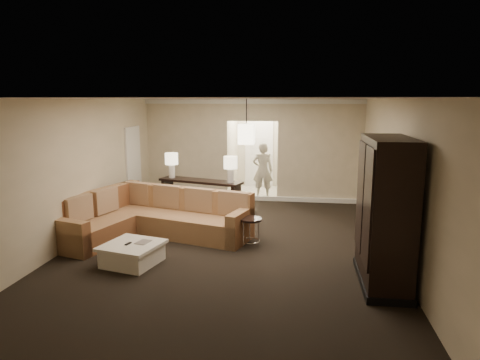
# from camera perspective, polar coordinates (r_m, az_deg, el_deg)

# --- Properties ---
(ground) EXTENTS (8.00, 8.00, 0.00)m
(ground) POSITION_cam_1_polar(r_m,az_deg,el_deg) (8.28, -1.55, -8.95)
(ground) COLOR black
(ground) RESTS_ON ground
(wall_back) EXTENTS (6.00, 0.04, 2.80)m
(wall_back) POSITION_cam_1_polar(r_m,az_deg,el_deg) (11.84, 1.64, 3.98)
(wall_back) COLOR beige
(wall_back) RESTS_ON ground
(wall_front) EXTENTS (6.00, 0.04, 2.80)m
(wall_front) POSITION_cam_1_polar(r_m,az_deg,el_deg) (4.15, -10.99, -8.96)
(wall_front) COLOR beige
(wall_front) RESTS_ON ground
(wall_left) EXTENTS (0.04, 8.00, 2.80)m
(wall_left) POSITION_cam_1_polar(r_m,az_deg,el_deg) (8.92, -20.97, 1.06)
(wall_left) COLOR beige
(wall_left) RESTS_ON ground
(wall_right) EXTENTS (0.04, 8.00, 2.80)m
(wall_right) POSITION_cam_1_polar(r_m,az_deg,el_deg) (7.99, 20.12, 0.07)
(wall_right) COLOR beige
(wall_right) RESTS_ON ground
(ceiling) EXTENTS (6.00, 8.00, 0.02)m
(ceiling) POSITION_cam_1_polar(r_m,az_deg,el_deg) (7.80, -1.66, 10.81)
(ceiling) COLOR white
(ceiling) RESTS_ON wall_back
(crown_molding) EXTENTS (6.00, 0.10, 0.12)m
(crown_molding) POSITION_cam_1_polar(r_m,az_deg,el_deg) (11.71, 1.65, 10.42)
(crown_molding) COLOR silver
(crown_molding) RESTS_ON wall_back
(baseboard) EXTENTS (6.00, 0.10, 0.12)m
(baseboard) POSITION_cam_1_polar(r_m,az_deg,el_deg) (12.02, 1.58, -2.41)
(baseboard) COLOR silver
(baseboard) RESTS_ON ground
(side_door) EXTENTS (0.05, 0.90, 2.10)m
(side_door) POSITION_cam_1_polar(r_m,az_deg,el_deg) (11.46, -13.99, 1.67)
(side_door) COLOR white
(side_door) RESTS_ON ground
(foyer) EXTENTS (1.44, 2.02, 2.80)m
(foyer) POSITION_cam_1_polar(r_m,az_deg,el_deg) (13.18, 2.30, 4.22)
(foyer) COLOR silver
(foyer) RESTS_ON ground
(sectional_sofa) EXTENTS (3.75, 2.72, 0.96)m
(sectional_sofa) POSITION_cam_1_polar(r_m,az_deg,el_deg) (9.00, -11.85, -5.02)
(sectional_sofa) COLOR brown
(sectional_sofa) RESTS_ON ground
(coffee_table) EXTENTS (1.09, 1.09, 0.38)m
(coffee_table) POSITION_cam_1_polar(r_m,az_deg,el_deg) (7.66, -14.15, -9.47)
(coffee_table) COLOR white
(coffee_table) RESTS_ON ground
(console_table) EXTENTS (2.18, 1.04, 0.82)m
(console_table) POSITION_cam_1_polar(r_m,az_deg,el_deg) (10.69, -5.27, -1.74)
(console_table) COLOR black
(console_table) RESTS_ON ground
(armoire) EXTENTS (0.67, 1.56, 2.25)m
(armoire) POSITION_cam_1_polar(r_m,az_deg,el_deg) (6.76, 18.72, -4.50)
(armoire) COLOR black
(armoire) RESTS_ON ground
(drink_table) EXTENTS (0.44, 0.44, 0.55)m
(drink_table) POSITION_cam_1_polar(r_m,az_deg,el_deg) (8.24, 1.40, -6.16)
(drink_table) COLOR black
(drink_table) RESTS_ON ground
(table_lamp_left) EXTENTS (0.33, 0.33, 0.63)m
(table_lamp_left) POSITION_cam_1_polar(r_m,az_deg,el_deg) (10.97, -9.12, 2.49)
(table_lamp_left) COLOR silver
(table_lamp_left) RESTS_ON console_table
(table_lamp_right) EXTENTS (0.33, 0.33, 0.63)m
(table_lamp_right) POSITION_cam_1_polar(r_m,az_deg,el_deg) (10.18, -1.27, 1.99)
(table_lamp_right) COLOR silver
(table_lamp_right) RESTS_ON console_table
(pendant_light) EXTENTS (0.38, 0.38, 1.09)m
(pendant_light) POSITION_cam_1_polar(r_m,az_deg,el_deg) (10.50, 0.86, 6.15)
(pendant_light) COLOR black
(pendant_light) RESTS_ON ceiling
(person) EXTENTS (0.64, 0.44, 1.76)m
(person) POSITION_cam_1_polar(r_m,az_deg,el_deg) (12.18, 3.04, 1.68)
(person) COLOR beige
(person) RESTS_ON ground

